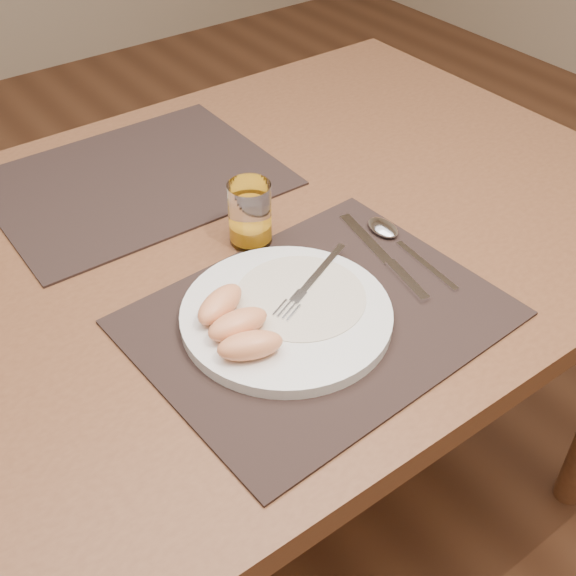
# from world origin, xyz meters

# --- Properties ---
(ground) EXTENTS (5.00, 5.00, 0.00)m
(ground) POSITION_xyz_m (0.00, 0.00, 0.00)
(ground) COLOR brown
(ground) RESTS_ON ground
(table) EXTENTS (1.40, 0.90, 0.75)m
(table) POSITION_xyz_m (0.00, 0.00, 0.67)
(table) COLOR brown
(table) RESTS_ON ground
(placemat_near) EXTENTS (0.47, 0.37, 0.00)m
(placemat_near) POSITION_xyz_m (0.01, -0.22, 0.75)
(placemat_near) COLOR #2D1F1C
(placemat_near) RESTS_ON table
(placemat_far) EXTENTS (0.45, 0.35, 0.00)m
(placemat_far) POSITION_xyz_m (-0.03, 0.22, 0.75)
(placemat_far) COLOR #2D1F1C
(placemat_far) RESTS_ON table
(plate) EXTENTS (0.27, 0.27, 0.02)m
(plate) POSITION_xyz_m (-0.03, -0.20, 0.76)
(plate) COLOR white
(plate) RESTS_ON placemat_near
(plate_dressing) EXTENTS (0.17, 0.17, 0.00)m
(plate_dressing) POSITION_xyz_m (0.00, -0.19, 0.77)
(plate_dressing) COLOR white
(plate_dressing) RESTS_ON plate
(fork) EXTENTS (0.17, 0.09, 0.00)m
(fork) POSITION_xyz_m (0.02, -0.18, 0.77)
(fork) COLOR silver
(fork) RESTS_ON plate
(knife) EXTENTS (0.06, 0.22, 0.01)m
(knife) POSITION_xyz_m (0.16, -0.19, 0.76)
(knife) COLOR silver
(knife) RESTS_ON placemat_near
(spoon) EXTENTS (0.04, 0.19, 0.01)m
(spoon) POSITION_xyz_m (0.20, -0.14, 0.76)
(spoon) COLOR silver
(spoon) RESTS_ON placemat_near
(juice_glass) EXTENTS (0.06, 0.06, 0.09)m
(juice_glass) POSITION_xyz_m (0.03, -0.03, 0.80)
(juice_glass) COLOR white
(juice_glass) RESTS_ON placemat_near
(grapefruit_wedges) EXTENTS (0.10, 0.15, 0.03)m
(grapefruit_wedges) POSITION_xyz_m (-0.10, -0.20, 0.79)
(grapefruit_wedges) COLOR #F09962
(grapefruit_wedges) RESTS_ON plate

